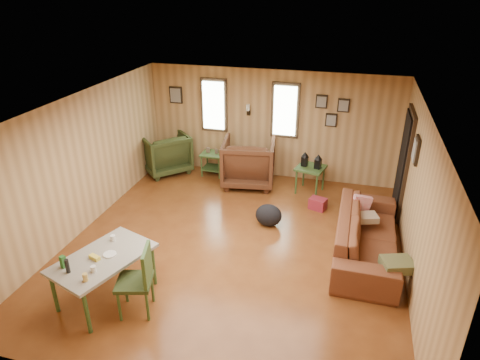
% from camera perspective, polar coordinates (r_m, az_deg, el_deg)
% --- Properties ---
extents(room, '(5.54, 6.04, 2.44)m').
position_cam_1_polar(room, '(6.95, 1.07, 0.57)').
color(room, brown).
rests_on(room, ground).
extents(sofa, '(0.74, 2.45, 0.96)m').
position_cam_1_polar(sofa, '(7.19, 16.69, -6.27)').
color(sofa, brown).
rests_on(sofa, ground).
extents(recliner_brown, '(1.23, 1.18, 1.12)m').
position_cam_1_polar(recliner_brown, '(9.22, 1.15, 2.69)').
color(recliner_brown, '#462515').
rests_on(recliner_brown, ground).
extents(recliner_green, '(1.35, 1.35, 1.01)m').
position_cam_1_polar(recliner_green, '(10.01, -9.97, 3.84)').
color(recliner_green, '#2E391A').
rests_on(recliner_green, ground).
extents(end_table, '(0.52, 0.47, 0.65)m').
position_cam_1_polar(end_table, '(9.76, -3.62, 2.70)').
color(end_table, '#375927').
rests_on(end_table, ground).
extents(side_table, '(0.66, 0.66, 0.88)m').
position_cam_1_polar(side_table, '(8.96, 9.44, 1.89)').
color(side_table, '#375927').
rests_on(side_table, ground).
extents(cooler, '(0.37, 0.31, 0.23)m').
position_cam_1_polar(cooler, '(8.52, 10.33, -3.13)').
color(cooler, maroon).
rests_on(cooler, ground).
extents(backpack, '(0.58, 0.50, 0.42)m').
position_cam_1_polar(backpack, '(7.82, 3.84, -4.71)').
color(backpack, black).
rests_on(backpack, ground).
extents(sofa_pillows, '(0.98, 1.84, 0.38)m').
position_cam_1_polar(sofa_pillows, '(7.03, 18.01, -6.99)').
color(sofa_pillows, '#4B4C2A').
rests_on(sofa_pillows, sofa).
extents(dining_table, '(1.21, 1.54, 0.89)m').
position_cam_1_polar(dining_table, '(6.22, -17.90, -10.24)').
color(dining_table, gray).
rests_on(dining_table, ground).
extents(dining_chair, '(0.56, 0.56, 1.01)m').
position_cam_1_polar(dining_chair, '(5.91, -13.25, -12.50)').
color(dining_chair, '#2E391A').
rests_on(dining_chair, ground).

